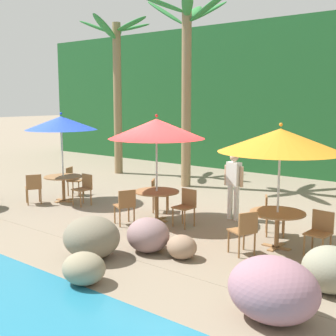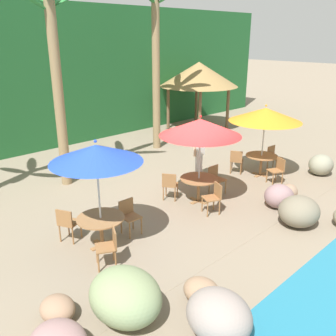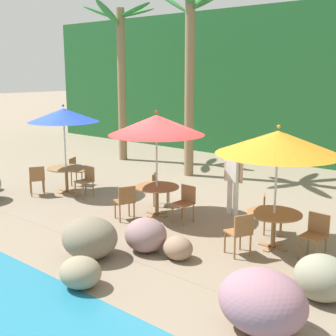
# 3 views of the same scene
# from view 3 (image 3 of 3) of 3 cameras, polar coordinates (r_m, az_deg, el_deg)

# --- Properties ---
(ground_plane) EXTENTS (120.00, 120.00, 0.00)m
(ground_plane) POSITION_cam_3_polar(r_m,az_deg,el_deg) (11.57, -1.01, -5.57)
(ground_plane) COLOR gray
(terrace_deck) EXTENTS (18.00, 5.20, 0.01)m
(terrace_deck) POSITION_cam_3_polar(r_m,az_deg,el_deg) (11.57, -1.01, -5.55)
(terrace_deck) COLOR gray
(terrace_deck) RESTS_ON ground
(foliage_backdrop) EXTENTS (28.00, 2.40, 6.00)m
(foliage_backdrop) POSITION_cam_3_polar(r_m,az_deg,el_deg) (18.74, 17.75, 10.00)
(foliage_backdrop) COLOR #1E5628
(foliage_backdrop) RESTS_ON ground
(rock_seawall) EXTENTS (12.72, 3.21, 0.92)m
(rock_seawall) POSITION_cam_3_polar(r_m,az_deg,el_deg) (10.24, -15.03, -6.15)
(rock_seawall) COLOR #97735A
(rock_seawall) RESTS_ON ground
(umbrella_blue) EXTENTS (2.04, 2.04, 2.59)m
(umbrella_blue) POSITION_cam_3_polar(r_m,az_deg,el_deg) (13.36, -13.05, 6.51)
(umbrella_blue) COLOR silver
(umbrella_blue) RESTS_ON ground
(dining_table_blue) EXTENTS (1.10, 1.10, 0.74)m
(dining_table_blue) POSITION_cam_3_polar(r_m,az_deg,el_deg) (13.62, -12.72, -0.47)
(dining_table_blue) COLOR olive
(dining_table_blue) RESTS_ON ground
(chair_blue_seaward) EXTENTS (0.44, 0.45, 0.87)m
(chair_blue_seaward) POSITION_cam_3_polar(r_m,az_deg,el_deg) (13.02, -10.25, -1.40)
(chair_blue_seaward) COLOR olive
(chair_blue_seaward) RESTS_ON ground
(chair_blue_inland) EXTENTS (0.57, 0.57, 0.87)m
(chair_blue_inland) POSITION_cam_3_polar(r_m,az_deg,el_deg) (14.42, -11.52, -0.12)
(chair_blue_inland) COLOR olive
(chair_blue_inland) RESTS_ON ground
(chair_blue_left) EXTENTS (0.58, 0.57, 0.87)m
(chair_blue_left) POSITION_cam_3_polar(r_m,az_deg,el_deg) (13.46, -16.22, -1.25)
(chair_blue_left) COLOR olive
(chair_blue_left) RESTS_ON ground
(umbrella_red) EXTENTS (2.33, 2.33, 2.61)m
(umbrella_red) POSITION_cam_3_polar(r_m,az_deg,el_deg) (10.85, -1.47, 5.46)
(umbrella_red) COLOR silver
(umbrella_red) RESTS_ON ground
(dining_table_red) EXTENTS (1.10, 1.10, 0.74)m
(dining_table_red) POSITION_cam_3_polar(r_m,az_deg,el_deg) (11.16, -1.42, -2.94)
(dining_table_red) COLOR olive
(dining_table_red) RESTS_ON ground
(chair_red_seaward) EXTENTS (0.44, 0.44, 0.87)m
(chair_red_seaward) POSITION_cam_3_polar(r_m,az_deg,el_deg) (10.70, 2.20, -4.18)
(chair_red_seaward) COLOR olive
(chair_red_seaward) RESTS_ON ground
(chair_red_inland) EXTENTS (0.59, 0.59, 0.87)m
(chair_red_inland) POSITION_cam_3_polar(r_m,az_deg,el_deg) (12.01, -1.26, -2.35)
(chair_red_inland) COLOR olive
(chair_red_inland) RESTS_ON ground
(chair_red_left) EXTENTS (0.56, 0.56, 0.87)m
(chair_red_left) POSITION_cam_3_polar(r_m,az_deg,el_deg) (10.81, -5.38, -4.06)
(chair_red_left) COLOR olive
(chair_red_left) RESTS_ON ground
(umbrella_orange) EXTENTS (2.43, 2.43, 2.51)m
(umbrella_orange) POSITION_cam_3_polar(r_m,az_deg,el_deg) (9.00, 13.71, 3.15)
(umbrella_orange) COLOR silver
(umbrella_orange) RESTS_ON ground
(dining_table_orange) EXTENTS (1.10, 1.10, 0.74)m
(dining_table_orange) POSITION_cam_3_polar(r_m,az_deg,el_deg) (9.36, 13.24, -6.28)
(dining_table_orange) COLOR olive
(dining_table_orange) RESTS_ON ground
(chair_orange_seaward) EXTENTS (0.44, 0.45, 0.87)m
(chair_orange_seaward) POSITION_cam_3_polar(r_m,az_deg,el_deg) (9.10, 18.14, -7.78)
(chair_orange_seaward) COLOR olive
(chair_orange_seaward) RESTS_ON ground
(chair_orange_inland) EXTENTS (0.58, 0.57, 0.87)m
(chair_orange_inland) POSITION_cam_3_polar(r_m,az_deg,el_deg) (10.20, 12.63, -5.30)
(chair_orange_inland) COLOR olive
(chair_orange_inland) RESTS_ON ground
(chair_orange_left) EXTENTS (0.57, 0.56, 0.87)m
(chair_orange_left) POSITION_cam_3_polar(r_m,az_deg,el_deg) (8.85, 9.14, -7.88)
(chair_orange_left) COLOR olive
(chair_orange_left) RESTS_ON ground
(palm_tree_nearest) EXTENTS (2.89, 2.95, 6.03)m
(palm_tree_nearest) POSITION_cam_3_polar(r_m,az_deg,el_deg) (18.11, -5.91, 13.31)
(palm_tree_nearest) COLOR olive
(palm_tree_nearest) RESTS_ON ground
(palm_tree_second) EXTENTS (3.30, 3.20, 6.31)m
(palm_tree_second) POSITION_cam_3_polar(r_m,az_deg,el_deg) (15.22, 2.82, 14.80)
(palm_tree_second) COLOR olive
(palm_tree_second) RESTS_ON ground
(waiter_in_white) EXTENTS (0.52, 0.26, 1.70)m
(waiter_in_white) POSITION_cam_3_polar(r_m,az_deg,el_deg) (11.22, 8.26, -1.03)
(waiter_in_white) COLOR white
(waiter_in_white) RESTS_ON ground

